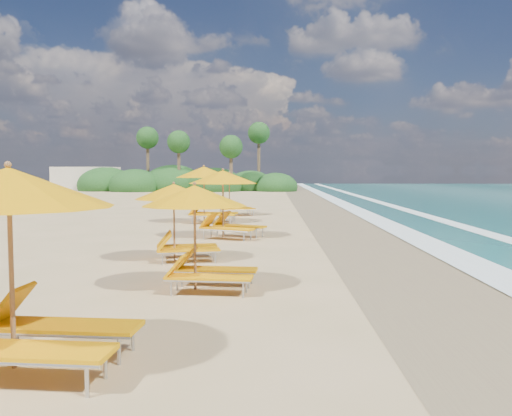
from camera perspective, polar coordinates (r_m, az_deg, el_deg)
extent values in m
plane|color=tan|center=(16.61, 0.00, -4.13)|extent=(160.00, 160.00, 0.00)
cube|color=#867550|center=(16.98, 13.66, -4.05)|extent=(4.00, 160.00, 0.01)
cube|color=white|center=(17.35, 18.52, -3.89)|extent=(1.20, 160.00, 0.01)
cylinder|color=olive|center=(6.96, -24.63, -6.05)|extent=(0.06, 0.06, 2.36)
cone|color=orange|center=(6.87, -24.87, 2.02)|extent=(2.58, 2.58, 0.47)
sphere|color=olive|center=(6.87, -24.93, 4.21)|extent=(0.08, 0.08, 0.08)
cylinder|color=olive|center=(10.62, -6.53, -3.23)|extent=(0.05, 0.05, 2.04)
cone|color=orange|center=(10.55, -6.56, 1.33)|extent=(2.26, 2.26, 0.41)
sphere|color=olive|center=(10.54, -6.57, 2.56)|extent=(0.07, 0.07, 0.07)
cylinder|color=olive|center=(14.12, -8.72, -1.58)|extent=(0.05, 0.05, 1.98)
cone|color=orange|center=(14.06, -8.76, 1.75)|extent=(2.40, 2.40, 0.40)
sphere|color=olive|center=(14.05, -8.76, 2.65)|extent=(0.07, 0.07, 0.07)
cylinder|color=olive|center=(18.79, -3.54, 0.38)|extent=(0.06, 0.06, 2.33)
cone|color=orange|center=(18.75, -3.55, 3.33)|extent=(3.17, 3.17, 0.47)
sphere|color=olive|center=(18.75, -3.55, 4.12)|extent=(0.08, 0.08, 0.08)
cylinder|color=olive|center=(24.22, -5.55, 1.38)|extent=(0.06, 0.06, 2.50)
cone|color=orange|center=(24.19, -5.57, 3.84)|extent=(2.72, 2.72, 0.50)
sphere|color=olive|center=(24.19, -5.58, 4.50)|extent=(0.09, 0.09, 0.09)
cylinder|color=olive|center=(28.13, -2.86, 1.45)|extent=(0.06, 0.06, 2.20)
cone|color=orange|center=(28.10, -2.86, 3.31)|extent=(2.80, 2.80, 0.44)
sphere|color=olive|center=(28.10, -2.87, 3.81)|extent=(0.08, 0.08, 0.08)
ellipsoid|color=#163D14|center=(61.80, -4.38, 2.39)|extent=(6.40, 6.40, 4.16)
ellipsoid|color=#163D14|center=(63.51, -8.78, 2.47)|extent=(7.20, 7.20, 4.68)
ellipsoid|color=#163D14|center=(62.41, -12.73, 2.28)|extent=(6.00, 6.00, 3.90)
ellipsoid|color=#163D14|center=(63.51, -0.60, 2.37)|extent=(5.60, 5.60, 3.64)
ellipsoid|color=#163D14|center=(65.43, -15.69, 2.36)|extent=(6.60, 6.60, 4.29)
ellipsoid|color=#163D14|center=(61.47, 2.13, 2.26)|extent=(5.00, 5.00, 3.25)
cylinder|color=brown|center=(59.61, -2.67, 4.14)|extent=(0.36, 0.36, 5.00)
sphere|color=#163D14|center=(59.67, -2.68, 6.54)|extent=(2.60, 2.60, 2.60)
cylinder|color=brown|center=(61.34, -8.22, 4.38)|extent=(0.36, 0.36, 5.60)
sphere|color=#163D14|center=(61.43, -8.24, 6.99)|extent=(2.60, 2.60, 2.60)
cylinder|color=brown|center=(64.10, -11.45, 4.59)|extent=(0.36, 0.36, 6.20)
sphere|color=#163D14|center=(64.21, -11.49, 7.36)|extent=(2.60, 2.60, 2.60)
cylinder|color=brown|center=(63.47, 0.31, 4.95)|extent=(0.36, 0.36, 6.80)
sphere|color=#163D14|center=(63.61, 0.31, 8.01)|extent=(2.60, 2.60, 2.60)
cube|color=beige|center=(68.25, -17.61, 3.02)|extent=(7.00, 5.00, 2.80)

